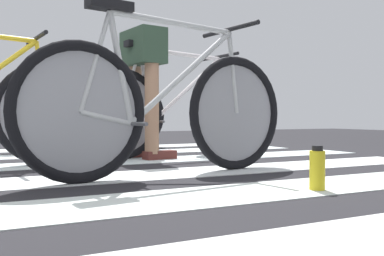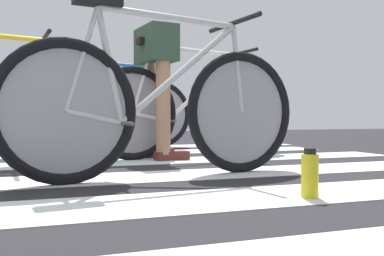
# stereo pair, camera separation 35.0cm
# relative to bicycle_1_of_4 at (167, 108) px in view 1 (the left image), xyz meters

# --- Properties ---
(ground) EXTENTS (18.00, 14.00, 0.02)m
(ground) POSITION_rel_bicycle_1_of_4_xyz_m (-0.46, 0.37, -0.40)
(ground) COLOR #232226
(crosswalk_markings) EXTENTS (5.37, 4.23, 0.00)m
(crosswalk_markings) POSITION_rel_bicycle_1_of_4_xyz_m (-0.48, 0.47, -0.38)
(crosswalk_markings) COLOR silver
(crosswalk_markings) RESTS_ON ground
(bicycle_1_of_4) EXTENTS (1.72, 0.53, 0.93)m
(bicycle_1_of_4) POSITION_rel_bicycle_1_of_4_xyz_m (0.00, 0.00, 0.00)
(bicycle_1_of_4) COLOR black
(bicycle_1_of_4) RESTS_ON ground
(bicycle_3_of_4) EXTENTS (1.73, 0.53, 0.93)m
(bicycle_3_of_4) POSITION_rel_bicycle_1_of_4_xyz_m (0.54, 1.07, 0.00)
(bicycle_3_of_4) COLOR black
(bicycle_3_of_4) RESTS_ON ground
(cyclist_3_of_4) EXTENTS (0.36, 0.44, 1.03)m
(cyclist_3_of_4) POSITION_rel_bicycle_1_of_4_xyz_m (0.23, 1.02, 0.28)
(cyclist_3_of_4) COLOR #A87A5B
(cyclist_3_of_4) RESTS_ON ground
(bicycle_4_of_4) EXTENTS (1.73, 0.53, 0.93)m
(bicycle_4_of_4) POSITION_rel_bicycle_1_of_4_xyz_m (0.07, 2.16, 0.00)
(bicycle_4_of_4) COLOR black
(bicycle_4_of_4) RESTS_ON ground
(water_bottle) EXTENTS (0.07, 0.07, 0.20)m
(water_bottle) POSITION_rel_bicycle_1_of_4_xyz_m (0.42, -0.75, -0.29)
(water_bottle) COLOR gold
(water_bottle) RESTS_ON ground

